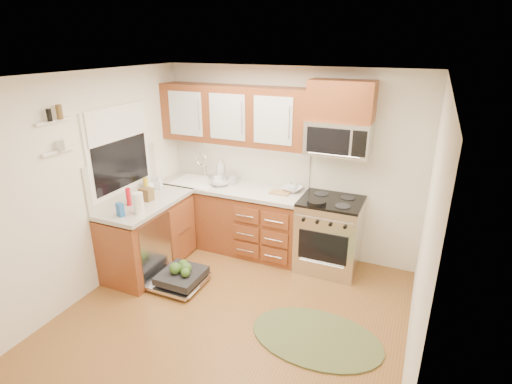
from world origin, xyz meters
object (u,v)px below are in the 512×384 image
at_px(bowl_a, 292,189).
at_px(cup, 293,186).
at_px(dishwasher, 179,278).
at_px(rug, 316,338).
at_px(upper_cabinets, 233,115).
at_px(range, 329,234).
at_px(microwave, 338,138).
at_px(cutting_board, 280,193).
at_px(paper_towel_roll, 139,203).
at_px(stock_pot, 229,179).
at_px(skillet, 317,202).
at_px(bowl_b, 220,182).
at_px(sink, 197,190).

distance_m(bowl_a, cup, 0.07).
relative_size(dishwasher, rug, 0.53).
height_order(upper_cabinets, range, upper_cabinets).
relative_size(microwave, cutting_board, 2.91).
height_order(dishwasher, paper_towel_roll, paper_towel_roll).
bearing_deg(cutting_board, dishwasher, -126.53).
height_order(microwave, stock_pot, microwave).
xyz_separation_m(upper_cabinets, bowl_a, (0.84, 0.01, -0.92)).
bearing_deg(rug, cutting_board, 123.55).
bearing_deg(range, skillet, -124.32).
bearing_deg(bowl_b, paper_towel_roll, -107.52).
bearing_deg(skillet, upper_cabinets, 164.83).
bearing_deg(microwave, dishwasher, -140.93).
bearing_deg(stock_pot, skillet, -12.93).
distance_m(range, sink, 1.96).
height_order(range, cup, cup).
height_order(skillet, cup, cup).
distance_m(dishwasher, cutting_board, 1.66).
bearing_deg(rug, bowl_a, 117.73).
relative_size(skillet, cutting_board, 0.87).
bearing_deg(range, cup, 159.07).
bearing_deg(microwave, cup, 170.14).
height_order(sink, paper_towel_roll, paper_towel_roll).
distance_m(sink, cutting_board, 1.25).
relative_size(range, paper_towel_roll, 3.79).
bearing_deg(cutting_board, bowl_a, 48.20).
distance_m(skillet, stock_pot, 1.37).
relative_size(dishwasher, cup, 6.23).
distance_m(sink, bowl_b, 0.41).
distance_m(skillet, cutting_board, 0.59).
xyz_separation_m(paper_towel_roll, cup, (1.37, 1.45, -0.08)).
xyz_separation_m(range, cutting_board, (-0.69, 0.02, 0.46)).
relative_size(skillet, stock_pot, 1.04).
distance_m(sink, cup, 1.38).
distance_m(paper_towel_roll, cup, 2.00).
bearing_deg(cup, range, -20.93).
bearing_deg(rug, upper_cabinets, 137.26).
relative_size(dishwasher, cutting_board, 2.68).
bearing_deg(sink, microwave, 3.85).
xyz_separation_m(rug, cup, (-0.81, 1.59, 0.96)).
relative_size(dishwasher, bowl_a, 2.74).
bearing_deg(dishwasher, cutting_board, 53.47).
bearing_deg(bowl_a, stock_pot, -176.91).
height_order(dishwasher, cutting_board, cutting_board).
height_order(rug, bowl_a, bowl_a).
bearing_deg(bowl_a, cutting_board, -131.80).
bearing_deg(range, stock_pot, 175.83).
bearing_deg(skillet, cup, 136.35).
relative_size(sink, rug, 0.47).
bearing_deg(dishwasher, bowl_b, 90.91).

